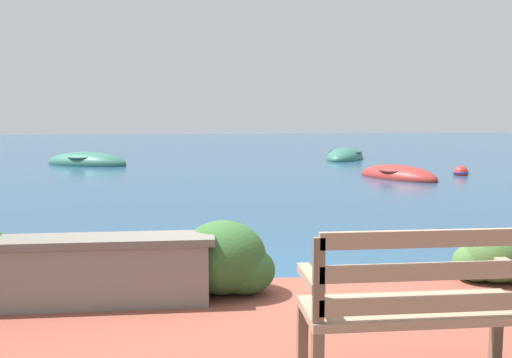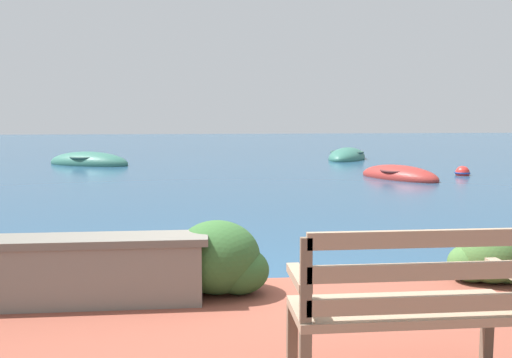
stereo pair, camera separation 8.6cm
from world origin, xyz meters
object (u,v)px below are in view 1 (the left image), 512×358
rowboat_far (345,157)px  mooring_buoy (461,173)px  rowboat_mid (87,163)px  park_bench (420,303)px  rowboat_nearest (398,176)px

rowboat_far → mooring_buoy: (1.82, -5.54, 0.00)m
rowboat_far → mooring_buoy: rowboat_far is taller
rowboat_mid → mooring_buoy: rowboat_mid is taller
rowboat_far → park_bench: bearing=-166.5°
rowboat_mid → rowboat_far: 9.17m
rowboat_nearest → rowboat_far: size_ratio=0.87×
mooring_buoy → park_bench: bearing=-116.7°
park_bench → mooring_buoy: bearing=58.8°
rowboat_far → mooring_buoy: bearing=-134.7°
rowboat_nearest → rowboat_far: 6.10m
rowboat_nearest → mooring_buoy: size_ratio=6.15×
park_bench → rowboat_nearest: (4.06, 11.51, -0.65)m
park_bench → rowboat_far: size_ratio=0.43×
park_bench → rowboat_far: (4.25, 17.61, -0.64)m
park_bench → rowboat_nearest: bearing=66.0°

